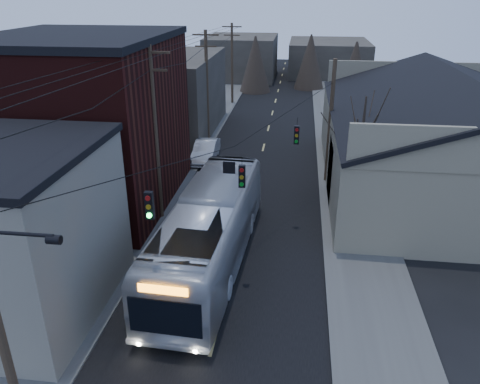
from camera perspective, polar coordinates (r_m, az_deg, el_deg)
name	(u,v)px	position (r m, az deg, el deg)	size (l,w,h in m)	color
road_surface	(262,155)	(38.54, 2.64, 4.51)	(9.00, 110.00, 0.02)	black
sidewalk_left	(184,151)	(39.54, -6.82, 4.95)	(4.00, 110.00, 0.12)	#474744
sidewalk_right	(342,158)	(38.60, 12.33, 4.08)	(4.00, 110.00, 0.12)	#474744
building_brick	(86,125)	(30.25, -18.31, 7.79)	(10.00, 12.00, 10.00)	black
building_left_far	(166,94)	(44.99, -9.00, 11.69)	(9.00, 14.00, 7.00)	#35312A
warehouse	(450,150)	(34.38, 24.18, 4.70)	(16.16, 20.60, 7.73)	gray
building_far_left	(242,57)	(72.47, 0.21, 16.11)	(10.00, 12.00, 6.00)	#35312A
building_far_right	(328,58)	(77.06, 10.71, 15.81)	(12.00, 14.00, 5.00)	#35312A
bare_tree	(360,158)	(28.05, 14.38, 4.03)	(0.40, 0.40, 7.20)	black
utility_lines	(209,112)	(31.95, -3.75, 9.67)	(11.24, 45.28, 10.50)	#382B1E
bus	(209,231)	(22.76, -3.76, -4.77)	(3.15, 13.45, 3.75)	#ACB1B9
parked_car	(206,151)	(37.20, -4.21, 5.02)	(1.67, 4.79, 1.58)	#AEB2B6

